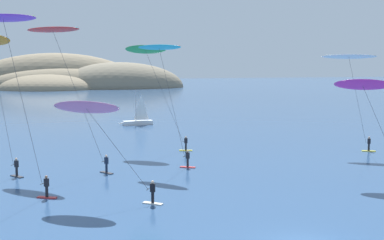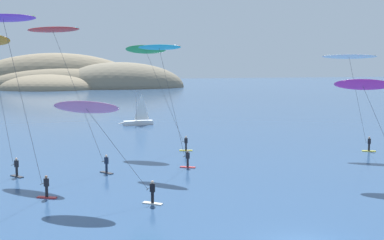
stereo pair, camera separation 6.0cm
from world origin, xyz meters
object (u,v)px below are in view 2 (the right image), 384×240
object	(u,v)px
sailboat_near	(136,121)
kitesurfer_cyan	(162,59)
kitesurfer_green	(148,56)
kitesurfer_pink	(91,113)
kitesurfer_magenta	(366,92)
kitesurfer_red	(56,38)
kitesurfer_purple	(6,31)
kitesurfer_white	(351,64)

from	to	relation	value
sailboat_near	kitesurfer_cyan	bearing A→B (deg)	-94.76
sailboat_near	kitesurfer_cyan	world-z (taller)	kitesurfer_cyan
kitesurfer_green	kitesurfer_pink	world-z (taller)	kitesurfer_green
kitesurfer_pink	kitesurfer_green	bearing A→B (deg)	67.89
kitesurfer_magenta	kitesurfer_red	bearing A→B (deg)	154.58
sailboat_near	kitesurfer_purple	world-z (taller)	kitesurfer_purple
kitesurfer_green	kitesurfer_cyan	xyz separation A→B (m)	(-0.46, -9.36, -0.38)
kitesurfer_green	kitesurfer_purple	size ratio (longest dim) A/B	0.90
kitesurfer_white	kitesurfer_purple	world-z (taller)	kitesurfer_purple
kitesurfer_cyan	kitesurfer_red	size ratio (longest dim) A/B	0.88
kitesurfer_green	kitesurfer_purple	world-z (taller)	kitesurfer_purple
kitesurfer_purple	kitesurfer_pink	bearing A→B (deg)	-24.45
kitesurfer_white	kitesurfer_cyan	bearing A→B (deg)	-175.67
kitesurfer_pink	kitesurfer_red	size ratio (longest dim) A/B	0.57
kitesurfer_pink	sailboat_near	bearing A→B (deg)	76.30
kitesurfer_green	kitesurfer_purple	bearing A→B (deg)	-128.40
kitesurfer_purple	sailboat_near	bearing A→B (deg)	68.05
kitesurfer_cyan	kitesurfer_white	xyz separation A→B (m)	(22.29, 1.69, -0.57)
sailboat_near	kitesurfer_magenta	world-z (taller)	kitesurfer_magenta
kitesurfer_cyan	kitesurfer_pink	bearing A→B (deg)	-125.66
sailboat_near	kitesurfer_green	world-z (taller)	kitesurfer_green
kitesurfer_red	kitesurfer_green	bearing A→B (deg)	37.72
kitesurfer_pink	kitesurfer_red	distance (m)	13.67
sailboat_near	kitesurfer_cyan	xyz separation A→B (m)	(-2.64, -31.69, 9.83)
sailboat_near	kitesurfer_green	xyz separation A→B (m)	(-2.18, -22.33, 10.21)
kitesurfer_red	kitesurfer_magenta	xyz separation A→B (m)	(25.32, -12.03, -4.74)
sailboat_near	kitesurfer_white	distance (m)	37.04
kitesurfer_green	kitesurfer_pink	size ratio (longest dim) A/B	1.59
sailboat_near	kitesurfer_pink	bearing A→B (deg)	-103.70
kitesurfer_cyan	kitesurfer_red	xyz separation A→B (m)	(-9.85, 1.39, 1.86)
kitesurfer_green	kitesurfer_red	bearing A→B (deg)	-142.28
kitesurfer_magenta	sailboat_near	bearing A→B (deg)	106.87
kitesurfer_green	sailboat_near	bearing A→B (deg)	84.42
kitesurfer_cyan	kitesurfer_white	size ratio (longest dim) A/B	1.07
kitesurfer_red	kitesurfer_purple	xyz separation A→B (m)	(-3.57, -9.53, 0.01)
kitesurfer_pink	kitesurfer_magenta	bearing A→B (deg)	0.23
kitesurfer_pink	kitesurfer_magenta	distance (m)	23.21
sailboat_near	kitesurfer_magenta	distance (m)	44.78
kitesurfer_white	kitesurfer_purple	bearing A→B (deg)	-164.60
kitesurfer_green	kitesurfer_white	distance (m)	23.16
kitesurfer_green	kitesurfer_cyan	distance (m)	9.38
sailboat_near	kitesurfer_purple	distance (m)	44.51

